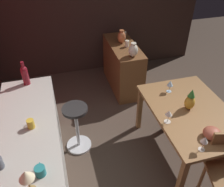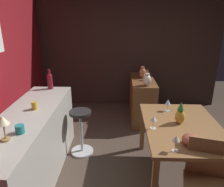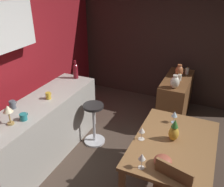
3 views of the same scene
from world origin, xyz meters
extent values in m
plane|color=#47382D|center=(0.00, 0.00, 0.00)|extent=(9.00, 9.00, 0.00)
cube|color=#33231E|center=(2.55, 0.30, 1.30)|extent=(0.10, 4.40, 2.60)
cube|color=olive|center=(0.04, -0.47, 0.72)|extent=(1.30, 0.90, 0.04)
cube|color=olive|center=(0.64, -0.07, 0.35)|extent=(0.06, 0.06, 0.70)
cube|color=olive|center=(0.64, -0.87, 0.35)|extent=(0.06, 0.06, 0.70)
cube|color=#B2ADA3|center=(-0.07, 1.37, 0.45)|extent=(2.10, 0.60, 0.90)
cube|color=brown|center=(1.76, -0.17, 0.41)|extent=(1.10, 0.44, 0.82)
cube|color=olive|center=(-0.51, -0.57, 0.68)|extent=(0.13, 0.37, 0.42)
cylinder|color=#262323|center=(0.52, 0.85, 0.67)|extent=(0.32, 0.32, 0.04)
cylinder|color=silver|center=(0.52, 0.85, 0.33)|extent=(0.04, 0.04, 0.65)
cylinder|color=silver|center=(0.52, 0.85, 0.01)|extent=(0.34, 0.34, 0.03)
cylinder|color=silver|center=(0.46, -0.37, 0.74)|extent=(0.07, 0.07, 0.00)
cylinder|color=silver|center=(0.46, -0.37, 0.79)|extent=(0.01, 0.01, 0.09)
cone|color=silver|center=(0.46, -0.37, 0.87)|extent=(0.08, 0.08, 0.07)
cylinder|color=silver|center=(-0.05, -0.10, 0.74)|extent=(0.08, 0.08, 0.00)
cylinder|color=silver|center=(-0.05, -0.10, 0.79)|extent=(0.01, 0.01, 0.10)
cone|color=silver|center=(-0.05, -0.10, 0.87)|extent=(0.07, 0.07, 0.06)
cylinder|color=silver|center=(-0.50, -0.25, 0.74)|extent=(0.07, 0.07, 0.00)
cylinder|color=silver|center=(-0.50, -0.25, 0.80)|extent=(0.01, 0.01, 0.11)
cone|color=silver|center=(-0.50, -0.25, 0.88)|extent=(0.07, 0.07, 0.06)
ellipsoid|color=gold|center=(0.09, -0.44, 0.83)|extent=(0.12, 0.12, 0.18)
cone|color=#2D6B28|center=(0.09, -0.44, 0.97)|extent=(0.08, 0.08, 0.10)
ellipsoid|color=#9E4C38|center=(-0.38, -0.43, 0.80)|extent=(0.18, 0.18, 0.11)
cylinder|color=maroon|center=(0.88, 1.36, 1.00)|extent=(0.08, 0.08, 0.21)
sphere|color=maroon|center=(0.88, 1.36, 1.11)|extent=(0.08, 0.08, 0.08)
cylinder|color=maroon|center=(0.88, 1.36, 1.17)|extent=(0.04, 0.04, 0.08)
cylinder|color=#515660|center=(-0.32, 1.57, 0.95)|extent=(0.08, 0.08, 0.11)
torus|color=#515660|center=(-0.27, 1.57, 0.96)|extent=(0.05, 0.01, 0.05)
cylinder|color=gold|center=(0.08, 1.31, 0.95)|extent=(0.07, 0.07, 0.10)
torus|color=gold|center=(0.13, 1.31, 0.95)|extent=(0.05, 0.01, 0.05)
cylinder|color=teal|center=(-0.48, 1.25, 0.94)|extent=(0.09, 0.09, 0.08)
torus|color=teal|center=(-0.43, 1.25, 0.95)|extent=(0.05, 0.01, 0.05)
cylinder|color=#A58447|center=(-0.61, 1.32, 0.91)|extent=(0.08, 0.08, 0.02)
cylinder|color=#A58447|center=(-0.61, 1.32, 0.99)|extent=(0.02, 0.02, 0.14)
cone|color=beige|center=(-0.61, 1.32, 1.11)|extent=(0.11, 0.11, 0.08)
cylinder|color=white|center=(2.04, -0.28, 0.88)|extent=(0.06, 0.06, 0.11)
ellipsoid|color=yellow|center=(2.04, -0.28, 0.95)|extent=(0.01, 0.01, 0.03)
cylinder|color=white|center=(1.69, -0.21, 0.87)|extent=(0.06, 0.06, 0.11)
ellipsoid|color=yellow|center=(1.69, -0.21, 0.94)|extent=(0.01, 0.01, 0.03)
ellipsoid|color=beige|center=(1.35, -0.19, 0.92)|extent=(0.15, 0.15, 0.20)
cylinder|color=beige|center=(1.35, -0.19, 1.03)|extent=(0.08, 0.08, 0.02)
ellipsoid|color=#B26038|center=(1.85, -0.16, 0.92)|extent=(0.14, 0.14, 0.21)
cylinder|color=#B26038|center=(1.85, -0.16, 1.04)|extent=(0.08, 0.08, 0.02)
camera|label=1|loc=(-1.74, 1.00, 2.58)|focal=38.26mm
camera|label=2|loc=(-2.30, 0.30, 1.96)|focal=34.76mm
camera|label=3|loc=(-2.30, -0.74, 2.50)|focal=39.06mm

